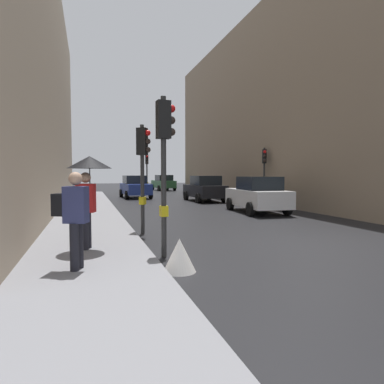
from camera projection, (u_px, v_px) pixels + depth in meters
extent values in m
plane|color=black|center=(312.00, 243.00, 9.18)|extent=(120.00, 120.00, 0.00)
cube|color=gray|center=(89.00, 220.00, 13.13)|extent=(2.67, 40.00, 0.16)
cube|color=gray|center=(347.00, 107.00, 22.01)|extent=(12.00, 35.31, 12.64)
cylinder|color=#2D2D2D|center=(264.00, 177.00, 20.04)|extent=(0.12, 0.12, 3.46)
cube|color=black|center=(264.00, 156.00, 19.97)|extent=(0.34, 0.37, 0.84)
cube|color=yellow|center=(264.00, 188.00, 20.08)|extent=(0.25, 0.22, 0.24)
sphere|color=red|center=(265.00, 152.00, 19.77)|extent=(0.18, 0.18, 0.18)
sphere|color=#2D231E|center=(265.00, 156.00, 19.78)|extent=(0.18, 0.18, 0.18)
sphere|color=#2D231E|center=(265.00, 161.00, 19.80)|extent=(0.18, 0.18, 0.18)
cylinder|color=#2D2D2D|center=(142.00, 180.00, 10.43)|extent=(0.12, 0.12, 3.42)
cube|color=black|center=(142.00, 142.00, 10.37)|extent=(0.38, 0.36, 0.84)
cube|color=yellow|center=(143.00, 201.00, 10.47)|extent=(0.24, 0.25, 0.24)
sphere|color=red|center=(148.00, 133.00, 10.30)|extent=(0.18, 0.18, 0.18)
sphere|color=#2D231E|center=(148.00, 141.00, 10.32)|extent=(0.18, 0.18, 0.18)
sphere|color=#2D231E|center=(148.00, 150.00, 10.33)|extent=(0.18, 0.18, 0.18)
cylinder|color=#2D2D2D|center=(147.00, 174.00, 30.08)|extent=(0.12, 0.12, 3.71)
cube|color=black|center=(147.00, 159.00, 30.01)|extent=(0.25, 0.31, 0.84)
cube|color=yellow|center=(147.00, 183.00, 30.12)|extent=(0.21, 0.17, 0.24)
sphere|color=red|center=(147.00, 156.00, 29.81)|extent=(0.18, 0.18, 0.18)
sphere|color=#2D231E|center=(147.00, 159.00, 29.83)|extent=(0.18, 0.18, 0.18)
sphere|color=#2D231E|center=(147.00, 162.00, 29.84)|extent=(0.18, 0.18, 0.18)
cylinder|color=#2D2D2D|center=(164.00, 178.00, 7.51)|extent=(0.12, 0.12, 3.62)
cube|color=black|center=(163.00, 120.00, 7.44)|extent=(0.32, 0.26, 0.84)
cube|color=yellow|center=(164.00, 211.00, 7.55)|extent=(0.17, 0.21, 0.24)
sphere|color=red|center=(171.00, 109.00, 7.49)|extent=(0.18, 0.18, 0.18)
sphere|color=#2D231E|center=(171.00, 120.00, 7.51)|extent=(0.18, 0.18, 0.18)
sphere|color=#2D231E|center=(172.00, 132.00, 7.52)|extent=(0.18, 0.18, 0.18)
cube|color=navy|center=(135.00, 189.00, 26.14)|extent=(2.04, 4.30, 0.80)
cube|color=black|center=(135.00, 180.00, 26.34)|extent=(1.71, 2.09, 0.64)
cylinder|color=black|center=(151.00, 195.00, 25.22)|extent=(0.26, 0.65, 0.64)
cylinder|color=black|center=(127.00, 195.00, 24.59)|extent=(0.26, 0.65, 0.64)
cylinder|color=black|center=(143.00, 193.00, 27.74)|extent=(0.26, 0.65, 0.64)
cylinder|color=black|center=(121.00, 193.00, 27.11)|extent=(0.26, 0.65, 0.64)
cube|color=black|center=(204.00, 191.00, 22.99)|extent=(1.86, 4.23, 0.80)
cube|color=black|center=(205.00, 180.00, 22.71)|extent=(1.63, 2.02, 0.64)
cylinder|color=black|center=(186.00, 196.00, 24.01)|extent=(0.23, 0.64, 0.64)
cylinder|color=black|center=(209.00, 195.00, 24.57)|extent=(0.23, 0.64, 0.64)
cylinder|color=black|center=(198.00, 198.00, 21.45)|extent=(0.23, 0.64, 0.64)
cylinder|color=black|center=(224.00, 198.00, 22.01)|extent=(0.23, 0.64, 0.64)
cube|color=silver|center=(257.00, 198.00, 16.31)|extent=(2.11, 4.32, 0.80)
cube|color=black|center=(259.00, 183.00, 16.03)|extent=(1.75, 2.12, 0.64)
cylinder|color=black|center=(230.00, 204.00, 17.44)|extent=(0.27, 0.65, 0.64)
cylinder|color=black|center=(262.00, 203.00, 17.85)|extent=(0.27, 0.65, 0.64)
cylinder|color=black|center=(250.00, 209.00, 14.82)|extent=(0.27, 0.65, 0.64)
cylinder|color=black|center=(287.00, 208.00, 15.22)|extent=(0.27, 0.65, 0.64)
cube|color=#2D6038|center=(163.00, 184.00, 38.05)|extent=(2.08, 4.31, 0.80)
cube|color=black|center=(164.00, 178.00, 37.78)|extent=(1.73, 2.10, 0.64)
cylinder|color=black|center=(153.00, 187.00, 39.00)|extent=(0.26, 0.65, 0.64)
cylinder|color=black|center=(167.00, 187.00, 39.65)|extent=(0.26, 0.65, 0.64)
cylinder|color=black|center=(159.00, 188.00, 36.49)|extent=(0.26, 0.65, 0.64)
cylinder|color=black|center=(175.00, 188.00, 37.14)|extent=(0.26, 0.65, 0.64)
cylinder|color=black|center=(88.00, 230.00, 7.79)|extent=(0.16, 0.16, 0.85)
cylinder|color=black|center=(85.00, 231.00, 7.59)|extent=(0.16, 0.16, 0.85)
cube|color=red|center=(86.00, 198.00, 7.65)|extent=(0.46, 0.37, 0.66)
sphere|color=tan|center=(85.00, 178.00, 7.62)|extent=(0.24, 0.24, 0.24)
cylinder|color=black|center=(90.00, 187.00, 7.63)|extent=(0.02, 0.02, 0.90)
cone|color=black|center=(90.00, 162.00, 7.60)|extent=(1.00, 1.00, 0.28)
cylinder|color=black|center=(79.00, 245.00, 6.14)|extent=(0.16, 0.16, 0.85)
cylinder|color=black|center=(74.00, 247.00, 5.94)|extent=(0.16, 0.16, 0.85)
cube|color=navy|center=(76.00, 205.00, 6.00)|extent=(0.47, 0.39, 0.66)
sphere|color=tan|center=(75.00, 179.00, 5.97)|extent=(0.24, 0.24, 0.24)
cube|color=black|center=(60.00, 205.00, 6.02)|extent=(0.29, 0.33, 0.40)
cone|color=silver|center=(179.00, 255.00, 6.43)|extent=(0.64, 0.64, 0.65)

